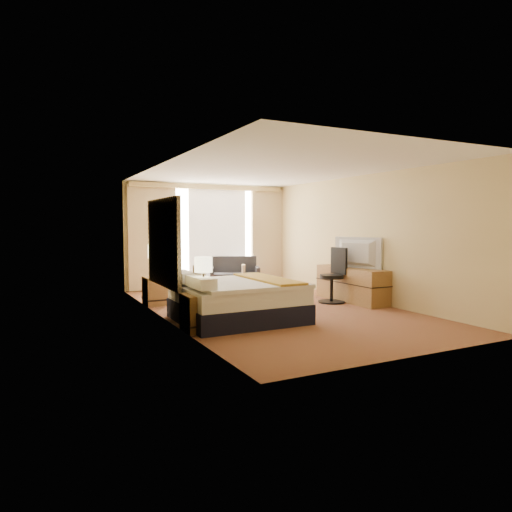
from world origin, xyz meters
name	(u,v)px	position (x,y,z in m)	size (l,w,h in m)	color
floor	(274,309)	(0.00, 0.00, 0.00)	(4.20, 7.00, 0.02)	maroon
ceiling	(274,170)	(0.00, 0.00, 2.60)	(4.20, 7.00, 0.02)	white
wall_back	(208,236)	(0.00, 3.50, 1.30)	(4.20, 0.02, 2.60)	#DCC486
wall_front	(418,249)	(0.00, -3.50, 1.30)	(4.20, 0.02, 2.60)	#DCC486
wall_left	(164,242)	(-2.10, 0.00, 1.30)	(0.02, 7.00, 2.60)	#DCC486
wall_right	(363,238)	(2.10, 0.00, 1.30)	(0.02, 7.00, 2.60)	#DCC486
headboard	(163,243)	(-2.06, 0.20, 1.28)	(0.06, 1.85, 1.50)	black
nightstand_left	(199,312)	(-1.87, -1.05, 0.28)	(0.45, 0.52, 0.55)	olive
nightstand_right	(156,291)	(-1.87, 1.45, 0.28)	(0.45, 0.52, 0.55)	olive
media_dresser	(352,284)	(1.83, 0.00, 0.35)	(0.50, 1.80, 0.70)	olive
window	(217,235)	(0.25, 3.47, 1.32)	(2.30, 0.02, 2.30)	silver
curtains	(209,231)	(0.00, 3.39, 1.41)	(4.12, 0.19, 2.56)	beige
bed	(237,300)	(-1.06, -0.65, 0.34)	(1.92, 1.75, 0.93)	black
loveseat	(235,277)	(0.55, 3.03, 0.25)	(1.39, 1.06, 0.77)	#592219
floor_lamp	(155,238)	(-1.39, 3.30, 1.26)	(0.23, 0.23, 1.78)	black
desk_chair	(334,278)	(1.42, 0.06, 0.50)	(0.54, 0.54, 1.12)	black
lamp_left	(203,265)	(-1.81, -1.10, 0.98)	(0.27, 0.27, 0.56)	black
lamp_right	(156,252)	(-1.87, 1.45, 1.04)	(0.30, 0.30, 0.64)	black
tissue_box	(210,291)	(-1.75, -1.20, 0.60)	(0.12, 0.12, 0.11)	#92BBE2
telephone	(159,276)	(-1.85, 1.28, 0.59)	(0.19, 0.15, 0.07)	black
television	(355,253)	(1.78, -0.15, 1.02)	(1.09, 0.14, 0.63)	black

